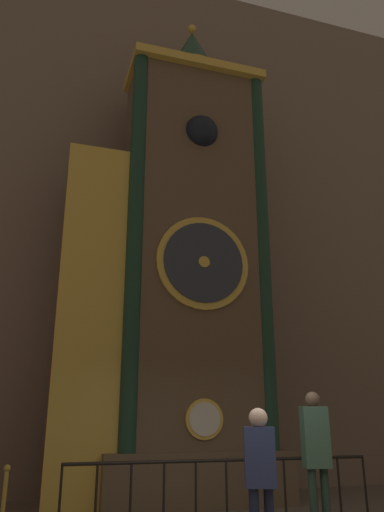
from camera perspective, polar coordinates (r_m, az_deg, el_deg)
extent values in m
cube|color=#7A6656|center=(12.48, -3.66, 6.68)|extent=(24.00, 0.30, 13.41)
cube|color=brown|center=(10.10, 0.00, -23.90)|extent=(3.53, 1.61, 0.93)
cube|color=brown|center=(10.66, 0.00, 1.52)|extent=(2.83, 1.40, 8.26)
cube|color=gold|center=(12.51, 0.15, 19.37)|extent=(3.05, 1.54, 0.20)
cylinder|color=gold|center=(9.35, 1.41, -18.13)|extent=(0.71, 0.05, 0.71)
cylinder|color=silver|center=(9.33, 1.48, -18.13)|extent=(0.58, 0.03, 0.58)
cylinder|color=gold|center=(9.79, 1.28, -0.78)|extent=(1.89, 0.07, 1.89)
cylinder|color=#2D333D|center=(9.75, 1.37, -0.70)|extent=(1.63, 0.04, 1.63)
cylinder|color=gold|center=(9.73, 1.41, -0.67)|extent=(0.23, 0.03, 0.23)
cube|color=#3A2D21|center=(11.46, 0.32, 12.83)|extent=(0.92, 0.42, 0.92)
sphere|color=black|center=(11.11, 1.02, 13.90)|extent=(0.74, 0.74, 0.74)
cylinder|color=#193828|center=(9.80, -6.48, 3.41)|extent=(0.33, 0.33, 8.26)
cylinder|color=#193828|center=(10.60, 7.95, 1.80)|extent=(0.33, 0.33, 8.26)
cylinder|color=gold|center=(12.74, 0.00, 19.99)|extent=(1.12, 1.12, 0.30)
cone|color=#1C3D2C|center=(13.18, 0.00, 22.39)|extent=(1.06, 1.06, 1.10)
sphere|color=gold|center=(13.62, 0.00, 24.54)|extent=(0.20, 0.20, 0.20)
cube|color=maroon|center=(9.85, -11.72, -6.89)|extent=(1.21, 1.19, 6.68)
cube|color=gold|center=(9.26, -11.31, -6.22)|extent=(1.27, 0.06, 6.68)
cylinder|color=black|center=(7.58, -14.88, -25.38)|extent=(0.04, 0.04, 0.92)
cylinder|color=black|center=(7.63, -10.93, -25.58)|extent=(0.04, 0.04, 0.92)
cylinder|color=black|center=(7.70, -7.04, -25.67)|extent=(0.04, 0.04, 0.92)
cylinder|color=black|center=(7.81, -3.24, -25.66)|extent=(0.04, 0.04, 0.92)
cylinder|color=black|center=(7.94, 0.44, -25.56)|extent=(0.04, 0.04, 0.92)
cylinder|color=black|center=(8.09, 3.99, -25.37)|extent=(0.04, 0.04, 0.92)
cylinder|color=black|center=(8.28, 7.38, -25.11)|extent=(0.04, 0.04, 0.92)
cylinder|color=black|center=(8.48, 10.59, -24.79)|extent=(0.04, 0.04, 0.92)
cylinder|color=black|center=(8.71, 13.64, -24.43)|extent=(0.04, 0.04, 0.92)
cylinder|color=black|center=(8.95, 16.50, -24.02)|extent=(0.04, 0.04, 0.92)
cylinder|color=black|center=(9.21, 19.19, -23.60)|extent=(0.04, 0.04, 0.92)
cylinder|color=black|center=(8.05, 3.92, -22.25)|extent=(4.75, 0.05, 0.05)
cube|color=navy|center=(6.10, 7.74, -21.78)|extent=(0.39, 0.32, 0.64)
sphere|color=beige|center=(6.08, 7.56, -17.85)|extent=(0.22, 0.22, 0.22)
cylinder|color=#213427|center=(7.26, 13.76, -25.99)|extent=(0.11, 0.11, 0.88)
cylinder|color=#213427|center=(7.35, 15.09, -25.79)|extent=(0.11, 0.11, 0.88)
cube|color=#385642|center=(7.23, 13.90, -19.41)|extent=(0.38, 0.29, 0.77)
sphere|color=brown|center=(7.22, 13.61, -15.64)|extent=(0.20, 0.20, 0.20)
cylinder|color=#B28E33|center=(7.39, -20.80, -25.35)|extent=(0.06, 0.06, 0.86)
sphere|color=#B28E33|center=(7.34, -20.37, -21.78)|extent=(0.09, 0.09, 0.09)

